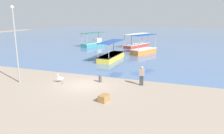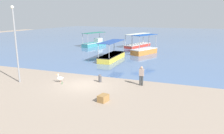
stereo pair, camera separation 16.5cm
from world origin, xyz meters
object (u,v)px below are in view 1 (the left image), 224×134
at_px(pelican, 60,78).
at_px(fishing_boat_far_left, 137,44).
at_px(lamp_post, 16,41).
at_px(glass_bottle, 62,83).
at_px(mooring_bollard, 100,78).
at_px(cargo_crate, 104,98).
at_px(fishing_boat_center, 111,56).
at_px(fishing_boat_outer, 143,50).
at_px(fishing_boat_far_right, 94,43).
at_px(fisherman_standing, 142,75).

bearing_deg(pelican, fishing_boat_far_left, 87.58).
bearing_deg(fishing_boat_far_left, lamp_post, -99.80).
bearing_deg(pelican, glass_bottle, -42.39).
relative_size(lamp_post, mooring_bollard, 9.19).
distance_m(lamp_post, cargo_crate, 9.62).
height_order(fishing_boat_center, pelican, fishing_boat_center).
relative_size(fishing_boat_outer, fishing_boat_center, 0.82).
distance_m(fishing_boat_far_right, glass_bottle, 24.36).
xyz_separation_m(fishing_boat_outer, lamp_post, (-7.30, -18.53, 3.12)).
xyz_separation_m(fishing_boat_outer, pelican, (-3.87, -17.25, -0.22)).
bearing_deg(fishing_boat_center, fishing_boat_far_left, 88.99).
bearing_deg(fisherman_standing, cargo_crate, -110.32).
xyz_separation_m(fisherman_standing, glass_bottle, (-6.57, -2.14, -0.80)).
distance_m(fisherman_standing, glass_bottle, 6.95).
height_order(fishing_boat_outer, fishing_boat_far_left, fishing_boat_outer).
height_order(fishing_boat_outer, cargo_crate, fishing_boat_outer).
bearing_deg(cargo_crate, glass_bottle, 154.42).
height_order(fishing_boat_far_left, mooring_bollard, fishing_boat_far_left).
bearing_deg(glass_bottle, fishing_boat_far_right, 108.29).
distance_m(fishing_boat_outer, fisherman_standing, 15.90).
distance_m(mooring_bollard, cargo_crate, 4.59).
relative_size(fishing_boat_far_right, fishing_boat_center, 0.94).
height_order(fishing_boat_far_right, cargo_crate, fishing_boat_far_right).
bearing_deg(fishing_boat_far_right, glass_bottle, -71.71).
distance_m(fishing_boat_outer, pelican, 17.68).
bearing_deg(lamp_post, fishing_boat_outer, 68.50).
bearing_deg(lamp_post, fishing_boat_far_right, 98.82).
height_order(pelican, fisherman_standing, fisherman_standing).
relative_size(fishing_boat_far_left, cargo_crate, 8.70).
relative_size(fishing_boat_outer, fishing_boat_far_left, 0.74).
bearing_deg(fishing_boat_center, mooring_bollard, -75.39).
height_order(fisherman_standing, cargo_crate, fisherman_standing).
xyz_separation_m(fishing_boat_center, fisherman_standing, (6.27, -9.44, 0.37)).
relative_size(fishing_boat_center, fishing_boat_far_left, 0.90).
distance_m(fishing_boat_far_left, cargo_crate, 27.72).
bearing_deg(lamp_post, fishing_boat_far_left, 80.20).
bearing_deg(pelican, fisherman_standing, 13.36).
relative_size(fishing_boat_outer, lamp_post, 0.75).
height_order(lamp_post, glass_bottle, lamp_post).
bearing_deg(glass_bottle, lamp_post, -168.27).
bearing_deg(glass_bottle, fishing_boat_outer, 79.23).
bearing_deg(fisherman_standing, pelican, -166.64).
xyz_separation_m(mooring_bollard, fisherman_standing, (3.71, 0.38, 0.52)).
bearing_deg(cargo_crate, fishing_boat_far_left, 99.07).
xyz_separation_m(fishing_boat_center, cargo_crate, (4.61, -13.93, -0.30)).
height_order(lamp_post, fisherman_standing, lamp_post).
relative_size(fisherman_standing, glass_bottle, 6.26).
height_order(fishing_boat_center, cargo_crate, fishing_boat_center).
xyz_separation_m(pelican, mooring_bollard, (3.36, 1.30, 0.01)).
bearing_deg(fisherman_standing, glass_bottle, -161.94).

